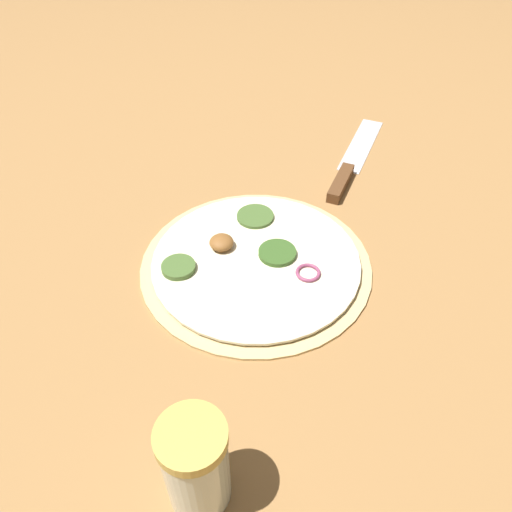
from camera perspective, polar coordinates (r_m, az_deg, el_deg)
ground_plane at (r=0.69m, az=0.00°, el=-1.06°), size 3.00×3.00×0.00m
pizza at (r=0.68m, az=-0.12°, el=-0.61°), size 0.32×0.32×0.03m
knife at (r=0.88m, az=10.52°, el=9.81°), size 0.16×0.27×0.02m
spice_jar at (r=0.47m, az=-6.89°, el=-22.58°), size 0.06×0.06×0.11m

